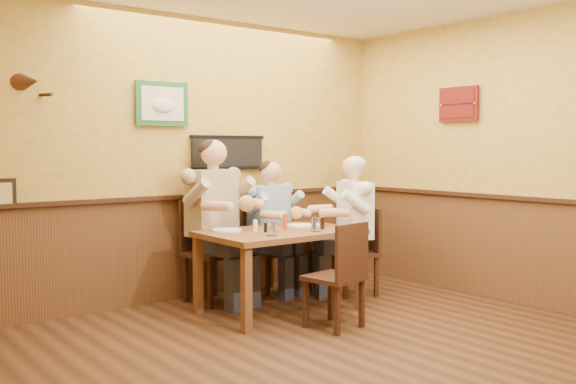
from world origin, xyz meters
name	(u,v)px	position (x,y,z in m)	size (l,w,h in m)	color
room	(354,122)	(0.13, 0.17, 1.69)	(5.02, 5.03, 2.81)	#321D0F
dining_table	(280,240)	(0.49, 1.50, 0.66)	(1.40, 0.90, 0.75)	brown
chair_back_left	(212,251)	(0.18, 2.19, 0.50)	(0.46, 0.46, 0.99)	#361D11
chair_back_right	(269,251)	(0.87, 2.20, 0.43)	(0.40, 0.40, 0.86)	#361D11
chair_right_end	(355,251)	(1.50, 1.57, 0.45)	(0.41, 0.41, 0.89)	#361D11
chair_near_side	(334,275)	(0.51, 0.79, 0.45)	(0.41, 0.41, 0.89)	#361D11
diner_tan_shirt	(212,230)	(0.18, 2.19, 0.71)	(0.66, 0.66, 1.42)	tan
diner_blue_polo	(269,233)	(0.87, 2.20, 0.61)	(0.57, 0.57, 1.23)	#85AAC8
diner_white_elder	(355,233)	(1.50, 1.57, 0.64)	(0.59, 0.59, 1.27)	white
water_glass_left	(272,228)	(0.21, 1.25, 0.81)	(0.08, 0.08, 0.13)	silver
water_glass_mid	(316,225)	(0.68, 1.23, 0.81)	(0.08, 0.08, 0.12)	white
cola_tumbler	(320,223)	(0.84, 1.35, 0.81)	(0.09, 0.09, 0.11)	black
hot_sauce_bottle	(285,221)	(0.55, 1.51, 0.83)	(0.04, 0.04, 0.16)	red
salt_shaker	(255,226)	(0.26, 1.58, 0.80)	(0.04, 0.04, 0.10)	white
pepper_shaker	(266,228)	(0.30, 1.47, 0.79)	(0.03, 0.03, 0.08)	black
plate_far_left	(227,230)	(0.06, 1.75, 0.76)	(0.27, 0.27, 0.02)	white
plate_far_right	(300,225)	(0.82, 1.61, 0.76)	(0.26, 0.26, 0.02)	white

